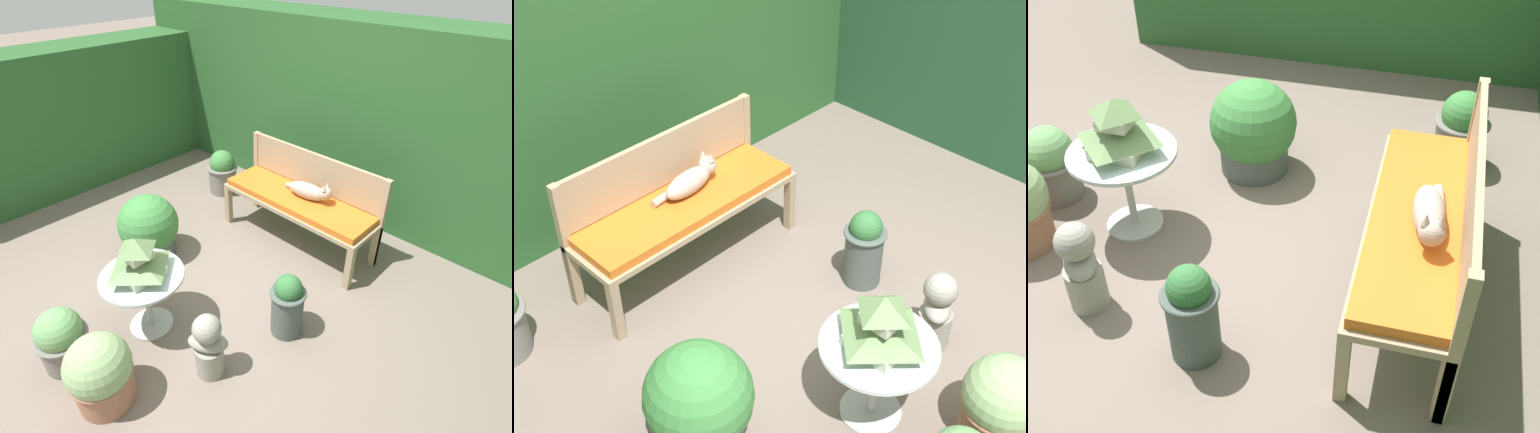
% 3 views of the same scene
% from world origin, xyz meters
% --- Properties ---
extents(ground, '(30.00, 30.00, 0.00)m').
position_xyz_m(ground, '(0.00, 0.00, 0.00)').
color(ground, '#75665B').
extents(garden_bench, '(1.58, 0.50, 0.53)m').
position_xyz_m(garden_bench, '(0.03, 1.13, 0.46)').
color(garden_bench, tan).
rests_on(garden_bench, ground).
extents(bench_backrest, '(1.58, 0.06, 0.91)m').
position_xyz_m(bench_backrest, '(0.03, 1.36, 0.67)').
color(bench_backrest, tan).
rests_on(bench_backrest, ground).
extents(cat, '(0.53, 0.20, 0.21)m').
position_xyz_m(cat, '(0.12, 1.18, 0.62)').
color(cat, '#A89989').
rests_on(cat, garden_bench).
extents(patio_table, '(0.62, 0.62, 0.54)m').
position_xyz_m(patio_table, '(-0.11, -0.53, 0.42)').
color(patio_table, '#B7B7B2').
rests_on(patio_table, ground).
extents(pagoda_birdhouse, '(0.38, 0.38, 0.33)m').
position_xyz_m(pagoda_birdhouse, '(-0.11, -0.53, 0.68)').
color(pagoda_birdhouse, beige).
rests_on(pagoda_birdhouse, patio_table).
extents(garden_bust, '(0.32, 0.29, 0.54)m').
position_xyz_m(garden_bust, '(0.55, -0.48, 0.27)').
color(garden_bust, gray).
rests_on(garden_bust, ground).
extents(potted_plant_path_edge, '(0.28, 0.28, 0.55)m').
position_xyz_m(potted_plant_path_edge, '(0.70, 0.18, 0.28)').
color(potted_plant_path_edge, '#4C5651').
rests_on(potted_plant_path_edge, ground).
extents(potted_plant_table_far, '(0.57, 0.57, 0.64)m').
position_xyz_m(potted_plant_table_far, '(-0.87, 0.00, 0.30)').
color(potted_plant_table_far, '#4C5651').
rests_on(potted_plant_table_far, ground).
extents(potted_plant_patio_mid, '(0.37, 0.37, 0.49)m').
position_xyz_m(potted_plant_patio_mid, '(-0.26, -1.14, 0.24)').
color(potted_plant_patio_mid, slate).
rests_on(potted_plant_patio_mid, ground).
extents(potted_plant_bench_right, '(0.37, 0.37, 0.53)m').
position_xyz_m(potted_plant_bench_right, '(-1.28, 1.32, 0.26)').
color(potted_plant_bench_right, slate).
rests_on(potted_plant_bench_right, ground).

